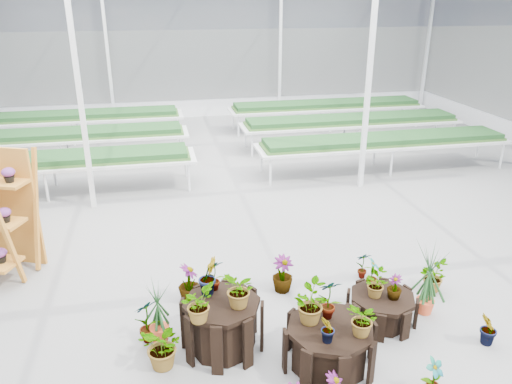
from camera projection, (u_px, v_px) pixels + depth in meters
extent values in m
plane|color=gray|center=(277.00, 294.00, 7.49)|extent=(24.00, 24.00, 0.00)
cylinder|color=black|center=(222.00, 325.00, 6.25)|extent=(1.22, 1.22, 0.68)
cylinder|color=black|center=(329.00, 346.00, 5.95)|extent=(1.13, 1.13, 0.57)
cylinder|color=black|center=(381.00, 308.00, 6.80)|extent=(1.15, 1.15, 0.41)
imported|color=#1A3E1B|center=(208.00, 276.00, 6.21)|extent=(0.34, 0.35, 0.50)
imported|color=#1A3E1B|center=(240.00, 290.00, 5.94)|extent=(0.43, 0.47, 0.47)
imported|color=#1A3E1B|center=(215.00, 274.00, 6.31)|extent=(0.27, 0.22, 0.43)
imported|color=#1A3E1B|center=(198.00, 304.00, 5.71)|extent=(0.46, 0.49, 0.44)
imported|color=#1A3E1B|center=(309.00, 303.00, 5.85)|extent=(0.45, 0.50, 0.50)
imported|color=#1A3E1B|center=(363.00, 320.00, 5.62)|extent=(0.37, 0.41, 0.41)
imported|color=#1A3E1B|center=(329.00, 298.00, 5.91)|extent=(0.29, 0.20, 0.54)
imported|color=#1A3E1B|center=(328.00, 330.00, 5.51)|extent=(0.19, 0.22, 0.35)
imported|color=#1A3E1B|center=(375.00, 283.00, 6.66)|extent=(0.33, 0.37, 0.38)
imported|color=#1A3E1B|center=(395.00, 287.00, 6.61)|extent=(0.24, 0.24, 0.35)
imported|color=#1A3E1B|center=(372.00, 272.00, 6.83)|extent=(0.25, 0.29, 0.48)
imported|color=#1A3E1B|center=(164.00, 347.00, 5.92)|extent=(0.70, 0.70, 0.59)
imported|color=#1A3E1B|center=(147.00, 319.00, 6.38)|extent=(0.41, 0.37, 0.65)
imported|color=#1A3E1B|center=(433.00, 377.00, 5.52)|extent=(0.30, 0.26, 0.49)
imported|color=#1A3E1B|center=(489.00, 329.00, 6.32)|extent=(0.33, 0.34, 0.48)
imported|color=#1A3E1B|center=(432.00, 276.00, 7.52)|extent=(0.54, 0.57, 0.48)
imported|color=#1A3E1B|center=(363.00, 265.00, 7.85)|extent=(0.25, 0.17, 0.46)
imported|color=#1A3E1B|center=(283.00, 274.00, 7.48)|extent=(0.39, 0.39, 0.57)
imported|color=#1A3E1B|center=(189.00, 283.00, 7.23)|extent=(0.34, 0.34, 0.58)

